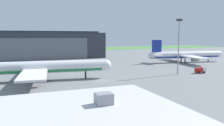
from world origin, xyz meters
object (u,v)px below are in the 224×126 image
airliner_far_right (186,55)px  fuel_bowser (200,70)px  maintenance_hangar (20,45)px  airliner_near_left (39,68)px  apron_light_mast (179,42)px

airliner_far_right → fuel_bowser: (-19.44, -32.18, -2.71)m
airliner_far_right → maintenance_hangar: bearing=145.2°
fuel_bowser → airliner_near_left: bearing=173.0°
maintenance_hangar → airliner_far_right: size_ratio=2.37×
airliner_near_left → apron_light_mast: bearing=-6.8°
airliner_far_right → fuel_bowser: bearing=-121.1°
airliner_far_right → apron_light_mast: apron_light_mast is taller
airliner_far_right → airliner_near_left: size_ratio=0.94×
fuel_bowser → apron_light_mast: size_ratio=0.20×
maintenance_hangar → fuel_bowser: bearing=-54.4°
airliner_near_left → apron_light_mast: size_ratio=2.29×
airliner_far_right → apron_light_mast: bearing=-133.3°
maintenance_hangar → airliner_near_left: maintenance_hangar is taller
maintenance_hangar → airliner_far_right: maintenance_hangar is taller
airliner_near_left → apron_light_mast: apron_light_mast is taller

